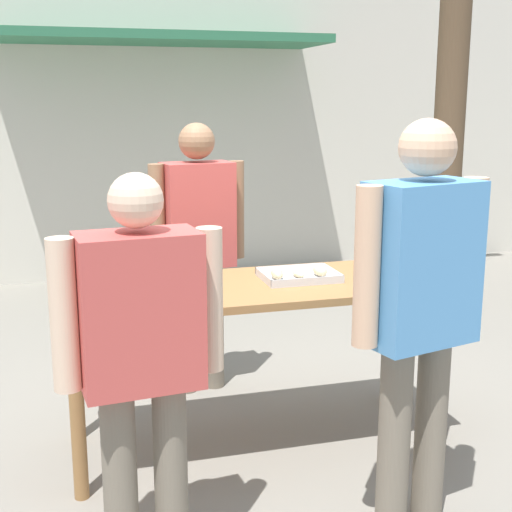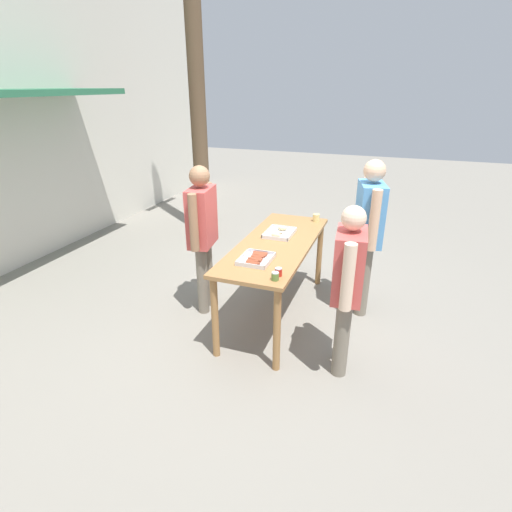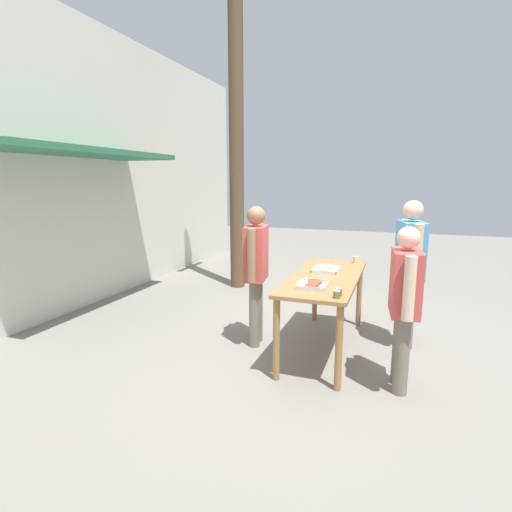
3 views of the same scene
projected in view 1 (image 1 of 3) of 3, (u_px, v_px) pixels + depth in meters
The scene contains 11 objects.
ground_plane at pixel (256, 442), 3.93m from camera, with size 24.00×24.00×0.00m, color gray.
building_facade_back at pixel (149, 57), 7.18m from camera, with size 12.00×1.11×4.50m.
serving_table at pixel (256, 306), 3.76m from camera, with size 2.03×0.75×0.90m.
food_tray_sausages at pixel (153, 286), 3.63m from camera, with size 0.36×0.30×0.04m.
food_tray_buns at pixel (299, 275), 3.84m from camera, with size 0.40×0.31×0.06m.
condiment_jar_mustard at pixel (86, 303), 3.25m from camera, with size 0.07×0.07×0.08m.
condiment_jar_ketchup at pixel (107, 302), 3.27m from camera, with size 0.07×0.07×0.08m.
beer_cup at pixel (430, 276), 3.72m from camera, with size 0.08×0.08×0.09m.
person_server_behind_table at pixel (198, 235), 4.45m from camera, with size 0.61×0.30×1.71m.
person_customer_holding_hotdog at pixel (141, 344), 2.73m from camera, with size 0.66×0.30×1.60m.
person_customer_with_cup at pixel (420, 296), 2.96m from camera, with size 0.65×0.36×1.78m.
Camera 1 is at (-0.98, -3.48, 1.86)m, focal length 50.00 mm.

